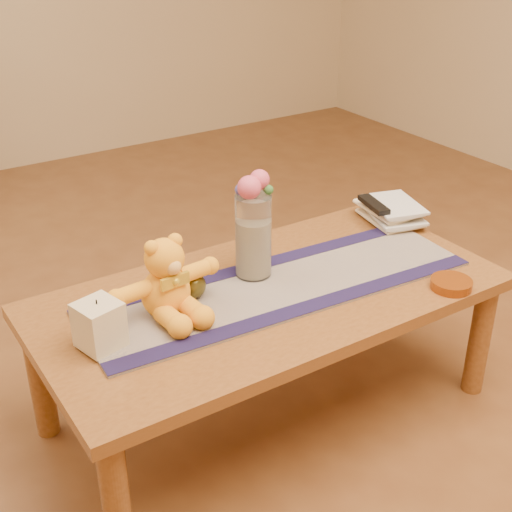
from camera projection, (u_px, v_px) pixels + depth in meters
floor at (269, 409)px, 2.30m from camera, size 5.50×5.50×0.00m
coffee_table_top at (270, 296)px, 2.10m from camera, size 1.40×0.70×0.04m
table_leg_fl at (116, 502)px, 1.68m from camera, size 0.07×0.07×0.41m
table_leg_fr at (480, 339)px, 2.30m from camera, size 0.07×0.07×0.41m
table_leg_bl at (40, 378)px, 2.11m from camera, size 0.07×0.07×0.41m
table_leg_br at (364, 268)px, 2.73m from camera, size 0.07×0.07×0.41m
persian_runner at (280, 286)px, 2.11m from camera, size 1.22×0.42×0.01m
runner_border_near at (307, 307)px, 1.99m from camera, size 1.20×0.13×0.00m
runner_border_far at (256, 265)px, 2.22m from camera, size 1.20×0.13×0.00m
teddy_bear at (165, 277)px, 1.92m from camera, size 0.35×0.29×0.22m
pillar_candle at (99, 325)px, 1.80m from camera, size 0.13×0.13×0.13m
candle_wick at (96, 302)px, 1.77m from camera, size 0.00×0.00×0.01m
glass_vase at (253, 236)px, 2.11m from camera, size 0.11×0.11×0.26m
potpourri_fill at (253, 248)px, 2.13m from camera, size 0.09×0.09×0.18m
rose_left at (249, 187)px, 2.02m from camera, size 0.07×0.07×0.07m
rose_right at (259, 180)px, 2.04m from camera, size 0.06×0.06×0.06m
blue_flower_back at (250, 183)px, 2.07m from camera, size 0.04×0.04×0.04m
blue_flower_side at (241, 190)px, 2.04m from camera, size 0.04×0.04×0.04m
leaf_sprig at (268, 190)px, 2.05m from camera, size 0.03×0.03×0.03m
bronze_ball at (193, 285)px, 2.03m from camera, size 0.08×0.08×0.08m
book_bottom at (371, 223)px, 2.50m from camera, size 0.20×0.25×0.02m
book_lower at (373, 218)px, 2.49m from camera, size 0.23×0.26×0.02m
book_upper at (370, 213)px, 2.48m from camera, size 0.19×0.24×0.02m
book_top at (373, 208)px, 2.47m from camera, size 0.22×0.26×0.02m
tv_remote at (374, 204)px, 2.46m from camera, size 0.08×0.17×0.02m
amber_dish at (451, 284)px, 2.10m from camera, size 0.13×0.13×0.03m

